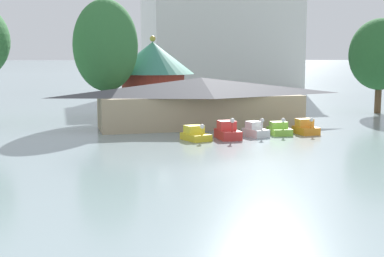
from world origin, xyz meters
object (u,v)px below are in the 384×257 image
background_building_block (220,25)px  pedal_boat_red (228,132)px  pedal_boat_orange (306,128)px  shoreline_tree_mid (106,46)px  pedal_boat_yellow (195,134)px  green_roof_pavilion (153,74)px  shoreline_tree_right (380,54)px  pedal_boat_lime (279,129)px  pedal_boat_white (255,130)px  boathouse (201,101)px

background_building_block → pedal_boat_red: bearing=-106.8°
pedal_boat_orange → shoreline_tree_mid: (-16.32, 14.58, 7.51)m
pedal_boat_yellow → green_roof_pavilion: size_ratio=0.29×
shoreline_tree_right → background_building_block: (-6.45, 44.09, 5.92)m
pedal_boat_red → shoreline_tree_mid: shoreline_tree_mid is taller
pedal_boat_lime → shoreline_tree_mid: 21.33m
pedal_boat_orange → green_roof_pavilion: (-10.48, 18.64, 4.36)m
pedal_boat_red → pedal_boat_lime: 5.38m
pedal_boat_white → shoreline_tree_right: size_ratio=0.22×
pedal_boat_lime → boathouse: (-5.48, 6.36, 2.10)m
pedal_boat_yellow → pedal_boat_white: 5.62m
shoreline_tree_mid → background_building_block: background_building_block is taller
pedal_boat_lime → shoreline_tree_mid: bearing=-129.1°
pedal_boat_yellow → background_building_block: bearing=144.6°
boathouse → shoreline_tree_mid: (-8.43, 7.92, 5.49)m
pedal_boat_lime → background_building_block: size_ratio=0.09×
shoreline_tree_right → background_building_block: background_building_block is taller
green_roof_pavilion → shoreline_tree_mid: bearing=-145.2°
pedal_boat_lime → pedal_boat_orange: pedal_boat_lime is taller
pedal_boat_red → pedal_boat_orange: 7.70m
pedal_boat_red → green_roof_pavilion: 20.21m
green_roof_pavilion → background_building_block: size_ratio=0.33×
pedal_boat_white → pedal_boat_orange: bearing=77.6°
pedal_boat_orange → shoreline_tree_right: (16.43, 13.57, 6.60)m
pedal_boat_red → pedal_boat_orange: size_ratio=1.16×
pedal_boat_white → boathouse: bearing=-171.3°
green_roof_pavilion → shoreline_tree_right: (26.91, -5.07, 2.24)m
pedal_boat_white → boathouse: size_ratio=0.12×
pedal_boat_white → background_building_block: background_building_block is taller
pedal_boat_yellow → background_building_block: 63.31m
pedal_boat_yellow → background_building_block: background_building_block is taller
pedal_boat_yellow → background_building_block: size_ratio=0.10×
pedal_boat_lime → shoreline_tree_right: 23.99m
shoreline_tree_right → background_building_block: bearing=98.3°
pedal_boat_lime → boathouse: size_ratio=0.13×
pedal_boat_yellow → shoreline_tree_right: 31.26m
shoreline_tree_right → pedal_boat_white: bearing=-147.1°
pedal_boat_lime → pedal_boat_yellow: bearing=-74.7°
pedal_boat_red → boathouse: size_ratio=0.13×
boathouse → background_building_block: (17.87, 51.00, 10.50)m
shoreline_tree_mid → pedal_boat_red: bearing=-60.8°
pedal_boat_orange → boathouse: (-7.89, 6.66, 2.02)m
pedal_boat_yellow → pedal_boat_lime: pedal_boat_lime is taller
pedal_boat_orange → boathouse: boathouse is taller
green_roof_pavilion → pedal_boat_white: bearing=-73.5°
shoreline_tree_mid → shoreline_tree_right: 32.78m
shoreline_tree_mid → pedal_boat_yellow: bearing=-69.3°
background_building_block → pedal_boat_orange: bearing=-99.8°
shoreline_tree_right → background_building_block: 44.95m
pedal_boat_red → shoreline_tree_right: shoreline_tree_right is taller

